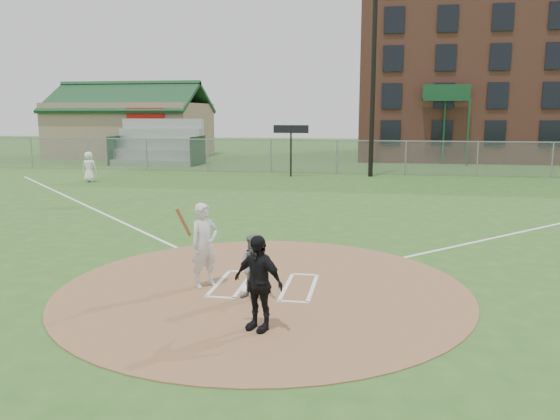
% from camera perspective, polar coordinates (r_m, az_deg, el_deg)
% --- Properties ---
extents(ground, '(140.00, 140.00, 0.00)m').
position_cam_1_polar(ground, '(11.38, -1.72, -8.20)').
color(ground, '#2D591E').
rests_on(ground, ground).
extents(dirt_circle, '(8.40, 8.40, 0.02)m').
position_cam_1_polar(dirt_circle, '(11.38, -1.72, -8.16)').
color(dirt_circle, '#906644').
rests_on(dirt_circle, ground).
extents(home_plate, '(0.60, 0.60, 0.03)m').
position_cam_1_polar(home_plate, '(11.27, -2.84, -8.20)').
color(home_plate, white).
rests_on(home_plate, dirt_circle).
extents(foul_line_third, '(17.04, 17.04, 0.01)m').
position_cam_1_polar(foul_line_third, '(22.83, -19.67, 0.49)').
color(foul_line_third, white).
rests_on(foul_line_third, ground).
extents(catcher, '(0.70, 0.59, 1.29)m').
position_cam_1_polar(catcher, '(10.50, -2.66, -6.00)').
color(catcher, slate).
rests_on(catcher, dirt_circle).
extents(umpire, '(1.02, 0.74, 1.61)m').
position_cam_1_polar(umpire, '(9.04, -2.31, -7.60)').
color(umpire, black).
rests_on(umpire, dirt_circle).
extents(ondeck_player, '(0.80, 0.55, 1.59)m').
position_cam_1_polar(ondeck_player, '(30.51, -19.32, 4.28)').
color(ondeck_player, white).
rests_on(ondeck_player, ground).
extents(batters_boxes, '(2.08, 1.88, 0.01)m').
position_cam_1_polar(batters_boxes, '(11.51, -1.58, -7.86)').
color(batters_boxes, white).
rests_on(batters_boxes, dirt_circle).
extents(batter_at_plate, '(0.74, 1.08, 1.78)m').
position_cam_1_polar(batter_at_plate, '(11.35, -7.90, -3.62)').
color(batter_at_plate, silver).
rests_on(batter_at_plate, dirt_circle).
extents(outfield_fence, '(56.08, 0.08, 2.03)m').
position_cam_1_polar(outfield_fence, '(32.76, 5.97, 5.53)').
color(outfield_fence, slate).
rests_on(outfield_fence, ground).
extents(bleachers, '(6.08, 3.20, 3.20)m').
position_cam_1_polar(bleachers, '(39.84, -12.72, 6.96)').
color(bleachers, '#B7BABF').
rests_on(bleachers, ground).
extents(clubhouse, '(12.20, 8.71, 6.23)m').
position_cam_1_polar(clubhouse, '(48.04, -15.23, 8.30)').
color(clubhouse, gray).
rests_on(clubhouse, ground).
extents(brick_warehouse, '(30.00, 17.17, 15.00)m').
position_cam_1_polar(brick_warehouse, '(50.64, 26.36, 13.49)').
color(brick_warehouse, brown).
rests_on(brick_warehouse, ground).
extents(light_pole, '(1.20, 0.30, 12.22)m').
position_cam_1_polar(light_pole, '(31.74, 9.77, 15.41)').
color(light_pole, black).
rests_on(light_pole, ground).
extents(scoreboard_sign, '(2.00, 0.10, 2.93)m').
position_cam_1_polar(scoreboard_sign, '(31.16, 1.15, 7.88)').
color(scoreboard_sign, black).
rests_on(scoreboard_sign, ground).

